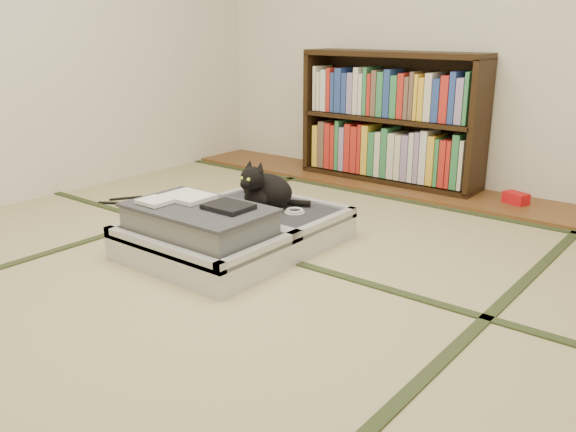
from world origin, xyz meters
The scene contains 9 objects.
floor centered at (0.00, 0.00, 0.00)m, with size 4.50×4.50×0.00m, color tan.
wood_strip centered at (0.00, 2.00, 0.01)m, with size 4.00×0.50×0.02m, color brown.
red_item centered at (0.56, 2.03, 0.06)m, with size 0.15×0.09×0.07m, color red.
tatami_borders centered at (0.00, 0.49, 0.00)m, with size 4.00×4.50×0.01m.
bookcase centered at (-0.38, 2.07, 0.45)m, with size 1.33×0.30×0.92m.
suitcase centered at (-0.31, 0.34, 0.11)m, with size 0.78×1.04×0.31m.
cat centered at (-0.33, 0.63, 0.25)m, with size 0.35×0.35×0.28m.
cable_coil centered at (-0.15, 0.66, 0.16)m, with size 0.11×0.11×0.03m.
hanger centered at (-1.39, 0.57, 0.01)m, with size 0.42×0.30×0.01m.
Camera 1 is at (1.73, -1.77, 1.10)m, focal length 38.00 mm.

